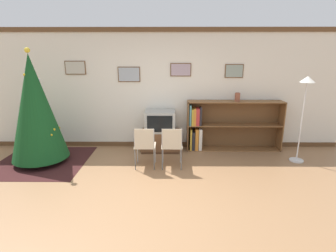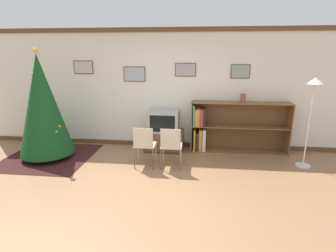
{
  "view_description": "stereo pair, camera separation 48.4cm",
  "coord_description": "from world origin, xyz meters",
  "px_view_note": "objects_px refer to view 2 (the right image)",
  "views": [
    {
      "loc": [
        0.35,
        -3.54,
        2.16
      ],
      "look_at": [
        0.31,
        1.33,
        0.8
      ],
      "focal_mm": 28.0,
      "sensor_mm": 36.0,
      "label": 1
    },
    {
      "loc": [
        0.84,
        -3.51,
        2.16
      ],
      "look_at": [
        0.31,
        1.33,
        0.8
      ],
      "focal_mm": 28.0,
      "sensor_mm": 36.0,
      "label": 2
    }
  ],
  "objects_px": {
    "tv_console": "(164,140)",
    "bookshelf": "(223,128)",
    "christmas_tree": "(43,105)",
    "television": "(164,121)",
    "folding_chair_right": "(171,145)",
    "standing_lamp": "(313,99)",
    "vase": "(243,98)",
    "folding_chair_left": "(144,144)"
  },
  "relations": [
    {
      "from": "standing_lamp",
      "to": "bookshelf",
      "type": "bearing_deg",
      "value": 154.87
    },
    {
      "from": "folding_chair_left",
      "to": "standing_lamp",
      "type": "height_order",
      "value": "standing_lamp"
    },
    {
      "from": "tv_console",
      "to": "vase",
      "type": "distance_m",
      "value": 1.98
    },
    {
      "from": "christmas_tree",
      "to": "folding_chair_left",
      "type": "bearing_deg",
      "value": -7.25
    },
    {
      "from": "christmas_tree",
      "to": "standing_lamp",
      "type": "xyz_separation_m",
      "value": [
        5.25,
        0.1,
        0.2
      ]
    },
    {
      "from": "christmas_tree",
      "to": "standing_lamp",
      "type": "relative_size",
      "value": 1.3
    },
    {
      "from": "television",
      "to": "vase",
      "type": "xyz_separation_m",
      "value": [
        1.71,
        0.08,
        0.53
      ]
    },
    {
      "from": "tv_console",
      "to": "folding_chair_left",
      "type": "bearing_deg",
      "value": -104.89
    },
    {
      "from": "tv_console",
      "to": "standing_lamp",
      "type": "xyz_separation_m",
      "value": [
        2.85,
        -0.6,
        1.1
      ]
    },
    {
      "from": "christmas_tree",
      "to": "standing_lamp",
      "type": "height_order",
      "value": "christmas_tree"
    },
    {
      "from": "christmas_tree",
      "to": "folding_chair_right",
      "type": "bearing_deg",
      "value": -5.85
    },
    {
      "from": "bookshelf",
      "to": "television",
      "type": "bearing_deg",
      "value": -175.09
    },
    {
      "from": "vase",
      "to": "christmas_tree",
      "type": "bearing_deg",
      "value": -169.3
    },
    {
      "from": "christmas_tree",
      "to": "television",
      "type": "relative_size",
      "value": 3.4
    },
    {
      "from": "bookshelf",
      "to": "christmas_tree",
      "type": "bearing_deg",
      "value": -167.76
    },
    {
      "from": "folding_chair_left",
      "to": "standing_lamp",
      "type": "bearing_deg",
      "value": 6.89
    },
    {
      "from": "folding_chair_left",
      "to": "folding_chair_right",
      "type": "height_order",
      "value": "same"
    },
    {
      "from": "tv_console",
      "to": "television",
      "type": "height_order",
      "value": "television"
    },
    {
      "from": "christmas_tree",
      "to": "television",
      "type": "xyz_separation_m",
      "value": [
        2.4,
        0.7,
        -0.44
      ]
    },
    {
      "from": "tv_console",
      "to": "bookshelf",
      "type": "distance_m",
      "value": 1.38
    },
    {
      "from": "tv_console",
      "to": "television",
      "type": "xyz_separation_m",
      "value": [
        0.0,
        -0.0,
        0.46
      ]
    },
    {
      "from": "tv_console",
      "to": "bookshelf",
      "type": "height_order",
      "value": "bookshelf"
    },
    {
      "from": "bookshelf",
      "to": "standing_lamp",
      "type": "bearing_deg",
      "value": -25.13
    },
    {
      "from": "vase",
      "to": "standing_lamp",
      "type": "bearing_deg",
      "value": -30.59
    },
    {
      "from": "television",
      "to": "folding_chair_left",
      "type": "bearing_deg",
      "value": -104.92
    },
    {
      "from": "folding_chair_left",
      "to": "folding_chair_right",
      "type": "bearing_deg",
      "value": 0.0
    },
    {
      "from": "tv_console",
      "to": "folding_chair_right",
      "type": "bearing_deg",
      "value": -75.11
    },
    {
      "from": "christmas_tree",
      "to": "tv_console",
      "type": "height_order",
      "value": "christmas_tree"
    },
    {
      "from": "christmas_tree",
      "to": "folding_chair_right",
      "type": "xyz_separation_m",
      "value": [
        2.66,
        -0.27,
        -0.66
      ]
    },
    {
      "from": "vase",
      "to": "folding_chair_right",
      "type": "bearing_deg",
      "value": -144.09
    },
    {
      "from": "television",
      "to": "bookshelf",
      "type": "height_order",
      "value": "bookshelf"
    },
    {
      "from": "folding_chair_left",
      "to": "christmas_tree",
      "type": "bearing_deg",
      "value": 172.75
    },
    {
      "from": "vase",
      "to": "standing_lamp",
      "type": "xyz_separation_m",
      "value": [
        1.14,
        -0.67,
        0.11
      ]
    },
    {
      "from": "folding_chair_left",
      "to": "vase",
      "type": "height_order",
      "value": "vase"
    },
    {
      "from": "television",
      "to": "standing_lamp",
      "type": "xyz_separation_m",
      "value": [
        2.85,
        -0.59,
        0.64
      ]
    },
    {
      "from": "christmas_tree",
      "to": "tv_console",
      "type": "relative_size",
      "value": 2.59
    },
    {
      "from": "vase",
      "to": "television",
      "type": "bearing_deg",
      "value": -177.3
    },
    {
      "from": "folding_chair_left",
      "to": "bookshelf",
      "type": "bearing_deg",
      "value": 34.19
    },
    {
      "from": "tv_console",
      "to": "folding_chair_right",
      "type": "distance_m",
      "value": 1.03
    },
    {
      "from": "folding_chair_right",
      "to": "standing_lamp",
      "type": "height_order",
      "value": "standing_lamp"
    },
    {
      "from": "television",
      "to": "vase",
      "type": "bearing_deg",
      "value": 2.7
    },
    {
      "from": "tv_console",
      "to": "bookshelf",
      "type": "bearing_deg",
      "value": 4.81
    }
  ]
}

